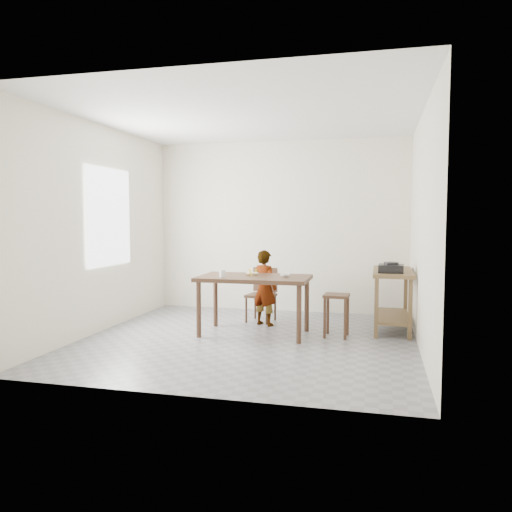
% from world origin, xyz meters
% --- Properties ---
extents(floor, '(4.00, 4.00, 0.04)m').
position_xyz_m(floor, '(0.00, 0.00, -0.02)').
color(floor, slate).
rests_on(floor, ground).
extents(ceiling, '(4.00, 4.00, 0.04)m').
position_xyz_m(ceiling, '(0.00, 0.00, 2.72)').
color(ceiling, white).
rests_on(ceiling, wall_back).
extents(wall_back, '(4.00, 0.04, 2.70)m').
position_xyz_m(wall_back, '(0.00, 2.02, 1.35)').
color(wall_back, white).
rests_on(wall_back, ground).
extents(wall_front, '(4.00, 0.04, 2.70)m').
position_xyz_m(wall_front, '(0.00, -2.02, 1.35)').
color(wall_front, white).
rests_on(wall_front, ground).
extents(wall_left, '(0.04, 4.00, 2.70)m').
position_xyz_m(wall_left, '(-2.02, 0.00, 1.35)').
color(wall_left, white).
rests_on(wall_left, ground).
extents(wall_right, '(0.04, 4.00, 2.70)m').
position_xyz_m(wall_right, '(2.02, 0.00, 1.35)').
color(wall_right, white).
rests_on(wall_right, ground).
extents(window_pane, '(0.02, 1.10, 1.30)m').
position_xyz_m(window_pane, '(-1.97, 0.20, 1.50)').
color(window_pane, white).
rests_on(window_pane, wall_left).
extents(dining_table, '(1.40, 0.80, 0.75)m').
position_xyz_m(dining_table, '(0.00, 0.30, 0.38)').
color(dining_table, '#41291B').
rests_on(dining_table, floor).
extents(prep_counter, '(0.50, 1.20, 0.80)m').
position_xyz_m(prep_counter, '(1.72, 1.00, 0.40)').
color(prep_counter, brown).
rests_on(prep_counter, floor).
extents(child, '(0.45, 0.39, 1.05)m').
position_xyz_m(child, '(0.01, 0.86, 0.52)').
color(child, silver).
rests_on(child, floor).
extents(dining_chair, '(0.43, 0.43, 0.77)m').
position_xyz_m(dining_chair, '(-0.10, 1.09, 0.38)').
color(dining_chair, '#41291B').
rests_on(dining_chair, floor).
extents(stool, '(0.32, 0.32, 0.54)m').
position_xyz_m(stool, '(1.03, 0.42, 0.27)').
color(stool, '#41291B').
rests_on(stool, floor).
extents(glass_tumbler, '(0.08, 0.08, 0.09)m').
position_xyz_m(glass_tumbler, '(-0.37, 0.13, 0.79)').
color(glass_tumbler, white).
rests_on(glass_tumbler, dining_table).
extents(small_bowl, '(0.14, 0.14, 0.04)m').
position_xyz_m(small_bowl, '(0.40, 0.31, 0.77)').
color(small_bowl, white).
rests_on(small_bowl, dining_table).
extents(banana, '(0.18, 0.13, 0.06)m').
position_xyz_m(banana, '(-0.04, 0.37, 0.78)').
color(banana, gold).
rests_on(banana, dining_table).
extents(serving_bowl, '(0.26, 0.26, 0.05)m').
position_xyz_m(serving_bowl, '(1.75, 1.22, 0.83)').
color(serving_bowl, white).
rests_on(serving_bowl, prep_counter).
extents(gas_burner, '(0.32, 0.32, 0.10)m').
position_xyz_m(gas_burner, '(1.69, 0.69, 0.85)').
color(gas_burner, black).
rests_on(gas_burner, prep_counter).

